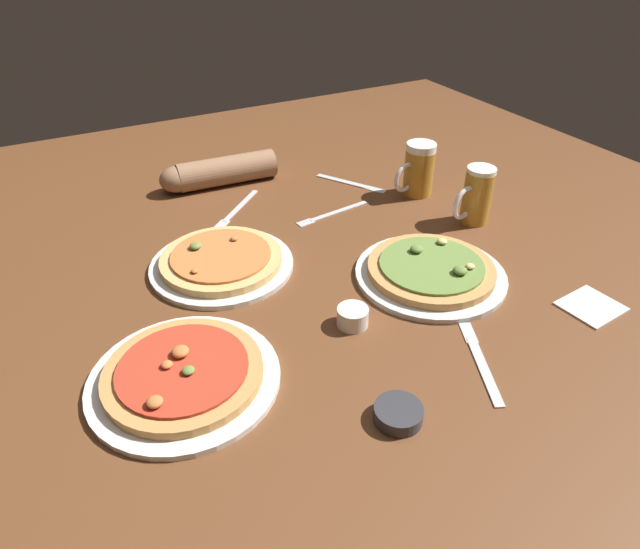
# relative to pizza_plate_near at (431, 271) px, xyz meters

# --- Properties ---
(ground_plane) EXTENTS (2.40, 2.40, 0.03)m
(ground_plane) POSITION_rel_pizza_plate_near_xyz_m (-0.22, 0.10, -0.03)
(ground_plane) COLOR brown
(pizza_plate_near) EXTENTS (0.33, 0.33, 0.05)m
(pizza_plate_near) POSITION_rel_pizza_plate_near_xyz_m (0.00, 0.00, 0.00)
(pizza_plate_near) COLOR silver
(pizza_plate_near) RESTS_ON ground_plane
(pizza_plate_far) EXTENTS (0.32, 0.32, 0.05)m
(pizza_plate_far) POSITION_rel_pizza_plate_near_xyz_m (-0.39, 0.25, -0.00)
(pizza_plate_far) COLOR silver
(pizza_plate_far) RESTS_ON ground_plane
(pizza_plate_side) EXTENTS (0.33, 0.33, 0.05)m
(pizza_plate_side) POSITION_rel_pizza_plate_near_xyz_m (-0.57, -0.05, -0.00)
(pizza_plate_side) COLOR silver
(pizza_plate_side) RESTS_ON ground_plane
(beer_mug_dark) EXTENTS (0.13, 0.07, 0.15)m
(beer_mug_dark) POSITION_rel_pizza_plate_near_xyz_m (0.25, 0.15, 0.06)
(beer_mug_dark) COLOR #B27A23
(beer_mug_dark) RESTS_ON ground_plane
(beer_mug_amber) EXTENTS (0.14, 0.08, 0.15)m
(beer_mug_amber) POSITION_rel_pizza_plate_near_xyz_m (0.22, 0.35, 0.06)
(beer_mug_amber) COLOR #B27A23
(beer_mug_amber) RESTS_ON ground_plane
(ramekin_sauce) EXTENTS (0.06, 0.06, 0.04)m
(ramekin_sauce) POSITION_rel_pizza_plate_near_xyz_m (-0.24, -0.06, 0.00)
(ramekin_sauce) COLOR silver
(ramekin_sauce) RESTS_ON ground_plane
(ramekin_butter) EXTENTS (0.08, 0.08, 0.03)m
(ramekin_butter) POSITION_rel_pizza_plate_near_xyz_m (-0.29, -0.30, -0.00)
(ramekin_butter) COLOR #333338
(ramekin_butter) RESTS_ON ground_plane
(napkin_folded) EXTENTS (0.12, 0.11, 0.01)m
(napkin_folded) POSITION_rel_pizza_plate_near_xyz_m (0.22, -0.24, -0.01)
(napkin_folded) COLOR white
(napkin_folded) RESTS_ON ground_plane
(fork_left) EXTENTS (0.22, 0.05, 0.01)m
(fork_left) POSITION_rel_pizza_plate_near_xyz_m (-0.05, 0.36, -0.01)
(fork_left) COLOR silver
(fork_left) RESTS_ON ground_plane
(knife_right) EXTENTS (0.11, 0.21, 0.01)m
(knife_right) POSITION_rel_pizza_plate_near_xyz_m (-0.09, -0.26, -0.01)
(knife_right) COLOR silver
(knife_right) RESTS_ON ground_plane
(fork_spare) EXTENTS (0.18, 0.17, 0.01)m
(fork_spare) POSITION_rel_pizza_plate_near_xyz_m (-0.26, 0.50, -0.01)
(fork_spare) COLOR silver
(fork_spare) RESTS_ON ground_plane
(knife_spare) EXTENTS (0.13, 0.20, 0.01)m
(knife_spare) POSITION_rel_pizza_plate_near_xyz_m (0.09, 0.49, -0.01)
(knife_spare) COLOR silver
(knife_spare) RESTS_ON ground_plane
(diner_arm) EXTENTS (0.33, 0.10, 0.08)m
(diner_arm) POSITION_rel_pizza_plate_near_xyz_m (-0.26, 0.67, 0.02)
(diner_arm) COLOR #936B4C
(diner_arm) RESTS_ON ground_plane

